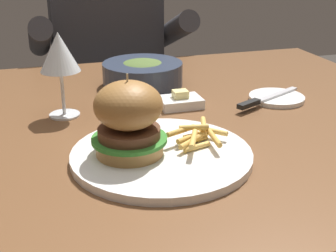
{
  "coord_description": "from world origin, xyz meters",
  "views": [
    {
      "loc": [
        -0.27,
        -0.84,
        1.08
      ],
      "look_at": [
        -0.07,
        -0.15,
        0.78
      ],
      "focal_mm": 50.0,
      "sensor_mm": 36.0,
      "label": 1
    }
  ],
  "objects_px": {
    "table_knife": "(263,99)",
    "diner_person": "(109,91)",
    "soup_bowl": "(143,73)",
    "burger_sandwich": "(129,118)",
    "wine_glass": "(59,54)",
    "butter_dish": "(180,101)",
    "main_plate": "(162,155)",
    "bread_plate": "(277,98)"
  },
  "relations": [
    {
      "from": "burger_sandwich",
      "to": "soup_bowl",
      "type": "relative_size",
      "value": 0.68
    },
    {
      "from": "main_plate",
      "to": "burger_sandwich",
      "type": "height_order",
      "value": "burger_sandwich"
    },
    {
      "from": "main_plate",
      "to": "diner_person",
      "type": "distance_m",
      "value": 0.95
    },
    {
      "from": "burger_sandwich",
      "to": "butter_dish",
      "type": "relative_size",
      "value": 1.49
    },
    {
      "from": "main_plate",
      "to": "wine_glass",
      "type": "height_order",
      "value": "wine_glass"
    },
    {
      "from": "main_plate",
      "to": "diner_person",
      "type": "relative_size",
      "value": 0.25
    },
    {
      "from": "table_knife",
      "to": "diner_person",
      "type": "bearing_deg",
      "value": 105.84
    },
    {
      "from": "soup_bowl",
      "to": "butter_dish",
      "type": "bearing_deg",
      "value": -77.59
    },
    {
      "from": "main_plate",
      "to": "wine_glass",
      "type": "distance_m",
      "value": 0.3
    },
    {
      "from": "burger_sandwich",
      "to": "wine_glass",
      "type": "xyz_separation_m",
      "value": [
        -0.08,
        0.24,
        0.05
      ]
    },
    {
      "from": "main_plate",
      "to": "bread_plate",
      "type": "xyz_separation_m",
      "value": [
        0.33,
        0.21,
        -0.0
      ]
    },
    {
      "from": "main_plate",
      "to": "burger_sandwich",
      "type": "bearing_deg",
      "value": 171.54
    },
    {
      "from": "wine_glass",
      "to": "diner_person",
      "type": "height_order",
      "value": "diner_person"
    },
    {
      "from": "main_plate",
      "to": "butter_dish",
      "type": "relative_size",
      "value": 3.32
    },
    {
      "from": "bread_plate",
      "to": "butter_dish",
      "type": "xyz_separation_m",
      "value": [
        -0.22,
        0.02,
        0.01
      ]
    },
    {
      "from": "butter_dish",
      "to": "diner_person",
      "type": "relative_size",
      "value": 0.08
    },
    {
      "from": "table_knife",
      "to": "butter_dish",
      "type": "bearing_deg",
      "value": 166.18
    },
    {
      "from": "butter_dish",
      "to": "wine_glass",
      "type": "bearing_deg",
      "value": 176.14
    },
    {
      "from": "wine_glass",
      "to": "bread_plate",
      "type": "height_order",
      "value": "wine_glass"
    },
    {
      "from": "burger_sandwich",
      "to": "soup_bowl",
      "type": "xyz_separation_m",
      "value": [
        0.12,
        0.4,
        -0.04
      ]
    },
    {
      "from": "bread_plate",
      "to": "burger_sandwich",
      "type": "bearing_deg",
      "value": -151.66
    },
    {
      "from": "soup_bowl",
      "to": "diner_person",
      "type": "height_order",
      "value": "diner_person"
    },
    {
      "from": "butter_dish",
      "to": "burger_sandwich",
      "type": "bearing_deg",
      "value": -125.36
    },
    {
      "from": "butter_dish",
      "to": "diner_person",
      "type": "height_order",
      "value": "diner_person"
    },
    {
      "from": "main_plate",
      "to": "butter_dish",
      "type": "height_order",
      "value": "butter_dish"
    },
    {
      "from": "burger_sandwich",
      "to": "diner_person",
      "type": "xyz_separation_m",
      "value": [
        0.12,
        0.93,
        -0.25
      ]
    },
    {
      "from": "table_knife",
      "to": "butter_dish",
      "type": "relative_size",
      "value": 2.1
    },
    {
      "from": "table_knife",
      "to": "soup_bowl",
      "type": "distance_m",
      "value": 0.3
    },
    {
      "from": "wine_glass",
      "to": "butter_dish",
      "type": "distance_m",
      "value": 0.27
    },
    {
      "from": "main_plate",
      "to": "bread_plate",
      "type": "height_order",
      "value": "main_plate"
    },
    {
      "from": "main_plate",
      "to": "wine_glass",
      "type": "relative_size",
      "value": 1.74
    },
    {
      "from": "butter_dish",
      "to": "soup_bowl",
      "type": "relative_size",
      "value": 0.46
    },
    {
      "from": "main_plate",
      "to": "burger_sandwich",
      "type": "relative_size",
      "value": 2.23
    },
    {
      "from": "wine_glass",
      "to": "table_knife",
      "type": "bearing_deg",
      "value": -8.09
    },
    {
      "from": "bread_plate",
      "to": "table_knife",
      "type": "bearing_deg",
      "value": -153.7
    },
    {
      "from": "bread_plate",
      "to": "diner_person",
      "type": "height_order",
      "value": "diner_person"
    },
    {
      "from": "burger_sandwich",
      "to": "table_knife",
      "type": "distance_m",
      "value": 0.38
    },
    {
      "from": "wine_glass",
      "to": "bread_plate",
      "type": "bearing_deg",
      "value": -4.6
    },
    {
      "from": "main_plate",
      "to": "bread_plate",
      "type": "relative_size",
      "value": 2.42
    },
    {
      "from": "burger_sandwich",
      "to": "diner_person",
      "type": "bearing_deg",
      "value": 82.57
    },
    {
      "from": "butter_dish",
      "to": "main_plate",
      "type": "bearing_deg",
      "value": -115.02
    },
    {
      "from": "bread_plate",
      "to": "butter_dish",
      "type": "relative_size",
      "value": 1.37
    }
  ]
}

